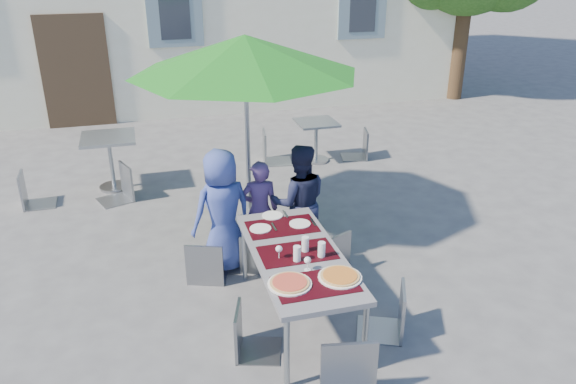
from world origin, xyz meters
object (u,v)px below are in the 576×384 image
object	(u,v)px
child_2	(299,202)
chair_0	(205,237)
pizza_near_left	(290,283)
bg_chair_r_1	(361,127)
chair_5	(353,346)
bg_chair_r_0	(117,162)
chair_3	(248,305)
child_1	(260,210)
chair_2	(331,228)
chair_4	(394,283)
cafe_table_0	(110,151)
pizza_near_right	(340,276)
bg_chair_l_0	(26,169)
chair_1	(258,231)
dining_table	(297,258)
cafe_table_1	(316,135)
patio_umbrella	(245,56)
bg_chair_l_1	(271,128)
child_0	(222,211)

from	to	relation	value
child_2	chair_0	size ratio (longest dim) A/B	1.51
pizza_near_left	bg_chair_r_1	xyz separation A→B (m)	(2.56, 4.63, -0.22)
chair_5	bg_chair_r_0	world-z (taller)	chair_5
child_2	chair_3	xyz separation A→B (m)	(-0.92, -1.54, -0.19)
child_1	chair_2	xyz separation A→B (m)	(0.66, -0.57, -0.04)
chair_4	cafe_table_0	xyz separation A→B (m)	(-2.54, 4.31, 0.04)
pizza_near_left	bg_chair_r_1	size ratio (longest dim) A/B	0.40
chair_2	cafe_table_0	size ratio (longest dim) A/B	1.16
pizza_near_right	cafe_table_0	bearing A→B (deg)	114.26
bg_chair_l_0	pizza_near_left	bearing A→B (deg)	-56.85
chair_0	chair_4	world-z (taller)	chair_4
chair_3	chair_2	bearing A→B (deg)	43.32
chair_1	cafe_table_0	size ratio (longest dim) A/B	1.05
dining_table	chair_2	size ratio (longest dim) A/B	1.94
chair_0	chair_2	xyz separation A→B (m)	(1.35, -0.20, 0.02)
dining_table	cafe_table_1	distance (m)	4.47
chair_0	dining_table	bearing A→B (deg)	-51.33
child_2	bg_chair_l_0	bearing A→B (deg)	-27.71
dining_table	patio_umbrella	xyz separation A→B (m)	(-0.03, 2.04, 1.52)
bg_chair_l_1	chair_2	bearing A→B (deg)	-93.47
dining_table	chair_0	xyz separation A→B (m)	(-0.75, 0.94, -0.16)
chair_0	bg_chair_l_0	xyz separation A→B (m)	(-2.10, 2.61, 0.01)
patio_umbrella	bg_chair_r_0	world-z (taller)	patio_umbrella
chair_5	cafe_table_1	bearing A→B (deg)	74.67
child_2	chair_4	world-z (taller)	child_2
bg_chair_l_1	bg_chair_r_1	bearing A→B (deg)	-7.03
chair_1	pizza_near_left	bearing A→B (deg)	-92.04
chair_4	pizza_near_right	bearing A→B (deg)	-171.33
chair_5	patio_umbrella	xyz separation A→B (m)	(-0.12, 3.26, 1.61)
chair_1	cafe_table_0	world-z (taller)	chair_1
patio_umbrella	bg_chair_r_1	size ratio (longest dim) A/B	2.91
bg_chair_l_0	cafe_table_1	distance (m)	4.47
chair_3	cafe_table_0	distance (m)	4.39
dining_table	cafe_table_1	bearing A→B (deg)	69.49
pizza_near_right	child_0	xyz separation A→B (m)	(-0.75, 1.68, -0.06)
dining_table	bg_chair_l_0	bearing A→B (deg)	128.86
chair_4	chair_5	size ratio (longest dim) A/B	0.91
pizza_near_left	bg_chair_r_0	distance (m)	4.19
child_0	bg_chair_r_0	xyz separation A→B (m)	(-1.13, 2.26, -0.14)
pizza_near_left	patio_umbrella	xyz separation A→B (m)	(0.18, 2.54, 1.45)
chair_0	chair_4	bearing A→B (deg)	-41.49
chair_4	chair_1	bearing A→B (deg)	123.82
child_0	bg_chair_r_0	bearing A→B (deg)	-80.02
chair_0	cafe_table_0	bearing A→B (deg)	108.75
child_1	chair_2	bearing A→B (deg)	145.46
cafe_table_1	bg_chair_l_1	size ratio (longest dim) A/B	0.67
chair_1	chair_4	world-z (taller)	chair_4
child_1	cafe_table_1	world-z (taller)	child_1
cafe_table_0	bg_chair_r_1	size ratio (longest dim) A/B	0.88
bg_chair_l_1	bg_chair_r_1	size ratio (longest dim) A/B	1.11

